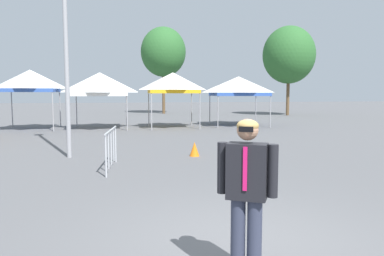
{
  "coord_description": "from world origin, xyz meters",
  "views": [
    {
      "loc": [
        -1.56,
        -4.71,
        2.06
      ],
      "look_at": [
        -0.14,
        3.02,
        1.3
      ],
      "focal_mm": 34.76,
      "sensor_mm": 36.0,
      "label": 1
    }
  ],
  "objects_px": {
    "tree_behind_tents_center": "(289,55)",
    "tree_behind_tents_right": "(163,52)",
    "canopy_tent_behind_right": "(239,86)",
    "crowd_barrier_near_person": "(111,141)",
    "person_foreground": "(247,188)",
    "canopy_tent_far_right": "(173,83)",
    "canopy_tent_left_of_center": "(100,84)",
    "canopy_tent_far_left": "(30,81)",
    "traffic_cone_lot_center": "(195,149)"
  },
  "relations": [
    {
      "from": "tree_behind_tents_center",
      "to": "tree_behind_tents_right",
      "type": "bearing_deg",
      "value": 156.08
    },
    {
      "from": "canopy_tent_behind_right",
      "to": "crowd_barrier_near_person",
      "type": "bearing_deg",
      "value": -121.35
    },
    {
      "from": "canopy_tent_behind_right",
      "to": "person_foreground",
      "type": "distance_m",
      "value": 19.3
    },
    {
      "from": "canopy_tent_far_right",
      "to": "canopy_tent_behind_right",
      "type": "xyz_separation_m",
      "value": [
        4.16,
        0.63,
        -0.16
      ]
    },
    {
      "from": "canopy_tent_behind_right",
      "to": "person_foreground",
      "type": "relative_size",
      "value": 1.97
    },
    {
      "from": "canopy_tent_left_of_center",
      "to": "canopy_tent_behind_right",
      "type": "bearing_deg",
      "value": 3.47
    },
    {
      "from": "canopy_tent_far_left",
      "to": "tree_behind_tents_right",
      "type": "bearing_deg",
      "value": 57.63
    },
    {
      "from": "canopy_tent_left_of_center",
      "to": "canopy_tent_behind_right",
      "type": "distance_m",
      "value": 8.31
    },
    {
      "from": "person_foreground",
      "to": "canopy_tent_left_of_center",
      "type": "bearing_deg",
      "value": 98.24
    },
    {
      "from": "canopy_tent_left_of_center",
      "to": "crowd_barrier_near_person",
      "type": "bearing_deg",
      "value": -85.27
    },
    {
      "from": "crowd_barrier_near_person",
      "to": "tree_behind_tents_right",
      "type": "bearing_deg",
      "value": 80.82
    },
    {
      "from": "canopy_tent_far_left",
      "to": "canopy_tent_behind_right",
      "type": "height_order",
      "value": "canopy_tent_far_left"
    },
    {
      "from": "canopy_tent_far_left",
      "to": "tree_behind_tents_right",
      "type": "relative_size",
      "value": 0.4
    },
    {
      "from": "tree_behind_tents_center",
      "to": "canopy_tent_far_right",
      "type": "bearing_deg",
      "value": -140.4
    },
    {
      "from": "canopy_tent_far_left",
      "to": "crowd_barrier_near_person",
      "type": "distance_m",
      "value": 12.78
    },
    {
      "from": "traffic_cone_lot_center",
      "to": "crowd_barrier_near_person",
      "type": "bearing_deg",
      "value": -148.64
    },
    {
      "from": "canopy_tent_far_right",
      "to": "traffic_cone_lot_center",
      "type": "height_order",
      "value": "canopy_tent_far_right"
    },
    {
      "from": "canopy_tent_far_right",
      "to": "crowd_barrier_near_person",
      "type": "xyz_separation_m",
      "value": [
        -3.17,
        -11.41,
        -1.84
      ]
    },
    {
      "from": "crowd_barrier_near_person",
      "to": "canopy_tent_far_right",
      "type": "bearing_deg",
      "value": 74.45
    },
    {
      "from": "canopy_tent_far_left",
      "to": "canopy_tent_behind_right",
      "type": "distance_m",
      "value": 12.03
    },
    {
      "from": "canopy_tent_far_right",
      "to": "canopy_tent_behind_right",
      "type": "bearing_deg",
      "value": 8.65
    },
    {
      "from": "canopy_tent_far_right",
      "to": "person_foreground",
      "type": "xyz_separation_m",
      "value": [
        -1.54,
        -17.76,
        -1.56
      ]
    },
    {
      "from": "canopy_tent_far_right",
      "to": "crowd_barrier_near_person",
      "type": "relative_size",
      "value": 1.52
    },
    {
      "from": "canopy_tent_left_of_center",
      "to": "traffic_cone_lot_center",
      "type": "bearing_deg",
      "value": -70.51
    },
    {
      "from": "canopy_tent_behind_right",
      "to": "traffic_cone_lot_center",
      "type": "bearing_deg",
      "value": -114.45
    },
    {
      "from": "canopy_tent_far_left",
      "to": "canopy_tent_far_right",
      "type": "xyz_separation_m",
      "value": [
        7.86,
        -0.33,
        -0.08
      ]
    },
    {
      "from": "canopy_tent_far_left",
      "to": "tree_behind_tents_right",
      "type": "height_order",
      "value": "tree_behind_tents_right"
    },
    {
      "from": "person_foreground",
      "to": "tree_behind_tents_center",
      "type": "distance_m",
      "value": 30.6
    },
    {
      "from": "canopy_tent_left_of_center",
      "to": "canopy_tent_far_right",
      "type": "distance_m",
      "value": 4.13
    },
    {
      "from": "tree_behind_tents_center",
      "to": "traffic_cone_lot_center",
      "type": "distance_m",
      "value": 23.46
    },
    {
      "from": "canopy_tent_far_left",
      "to": "tree_behind_tents_center",
      "type": "height_order",
      "value": "tree_behind_tents_center"
    },
    {
      "from": "canopy_tent_far_right",
      "to": "traffic_cone_lot_center",
      "type": "distance_m",
      "value": 10.14
    },
    {
      "from": "tree_behind_tents_center",
      "to": "crowd_barrier_near_person",
      "type": "relative_size",
      "value": 3.74
    },
    {
      "from": "canopy_tent_far_left",
      "to": "traffic_cone_lot_center",
      "type": "relative_size",
      "value": 7.15
    },
    {
      "from": "canopy_tent_behind_right",
      "to": "tree_behind_tents_center",
      "type": "height_order",
      "value": "tree_behind_tents_center"
    },
    {
      "from": "crowd_barrier_near_person",
      "to": "traffic_cone_lot_center",
      "type": "distance_m",
      "value": 3.06
    },
    {
      "from": "person_foreground",
      "to": "tree_behind_tents_center",
      "type": "xyz_separation_m",
      "value": [
        13.1,
        27.32,
        4.29
      ]
    },
    {
      "from": "canopy_tent_far_left",
      "to": "canopy_tent_left_of_center",
      "type": "height_order",
      "value": "canopy_tent_far_left"
    },
    {
      "from": "canopy_tent_left_of_center",
      "to": "traffic_cone_lot_center",
      "type": "xyz_separation_m",
      "value": [
        3.53,
        -9.97,
        -2.27
      ]
    },
    {
      "from": "tree_behind_tents_right",
      "to": "crowd_barrier_near_person",
      "type": "distance_m",
      "value": 26.5
    },
    {
      "from": "canopy_tent_left_of_center",
      "to": "tree_behind_tents_center",
      "type": "distance_m",
      "value": 18.52
    },
    {
      "from": "tree_behind_tents_right",
      "to": "traffic_cone_lot_center",
      "type": "relative_size",
      "value": 17.9
    },
    {
      "from": "tree_behind_tents_center",
      "to": "canopy_tent_behind_right",
      "type": "bearing_deg",
      "value": -129.64
    },
    {
      "from": "canopy_tent_far_right",
      "to": "canopy_tent_left_of_center",
      "type": "bearing_deg",
      "value": 178.2
    },
    {
      "from": "canopy_tent_behind_right",
      "to": "tree_behind_tents_right",
      "type": "height_order",
      "value": "tree_behind_tents_right"
    },
    {
      "from": "canopy_tent_far_left",
      "to": "canopy_tent_behind_right",
      "type": "bearing_deg",
      "value": 1.45
    },
    {
      "from": "canopy_tent_far_right",
      "to": "person_foreground",
      "type": "distance_m",
      "value": 17.89
    },
    {
      "from": "canopy_tent_far_left",
      "to": "crowd_barrier_near_person",
      "type": "bearing_deg",
      "value": -68.26
    },
    {
      "from": "canopy_tent_far_right",
      "to": "canopy_tent_behind_right",
      "type": "distance_m",
      "value": 4.21
    },
    {
      "from": "crowd_barrier_near_person",
      "to": "tree_behind_tents_center",
      "type": "bearing_deg",
      "value": 54.91
    }
  ]
}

